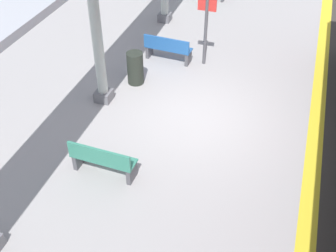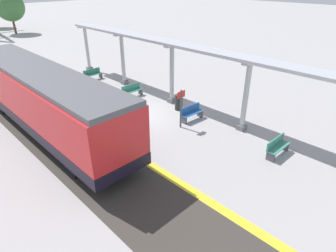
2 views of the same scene
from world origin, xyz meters
TOP-DOWN VIEW (x-y plane):
  - ground_plane at (0.00, 0.00)m, footprint 176.00×176.00m
  - tactile_edge_strip at (-3.00, 0.00)m, footprint 0.40×26.93m
  - canopy_pillar_third at (2.75, 0.05)m, footprint 1.10×0.44m
  - bench_near_end at (1.73, -2.57)m, footprint 1.52×0.53m
  - bench_mid_platform at (1.53, 2.72)m, footprint 1.51×0.49m
  - trash_bin at (2.23, -1.08)m, footprint 0.48×0.48m
  - platform_info_sign at (0.59, -2.79)m, footprint 0.56×0.10m

SIDE VIEW (x-z plane):
  - ground_plane at x=0.00m, z-range 0.00..0.00m
  - tactile_edge_strip at x=-3.00m, z-range 0.00..0.01m
  - bench_near_end at x=1.73m, z-range 0.01..0.87m
  - bench_mid_platform at x=1.53m, z-range 0.01..0.87m
  - trash_bin at x=2.23m, z-range 0.00..0.99m
  - platform_info_sign at x=0.59m, z-range 0.23..2.43m
  - canopy_pillar_third at x=2.75m, z-range 0.03..3.83m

